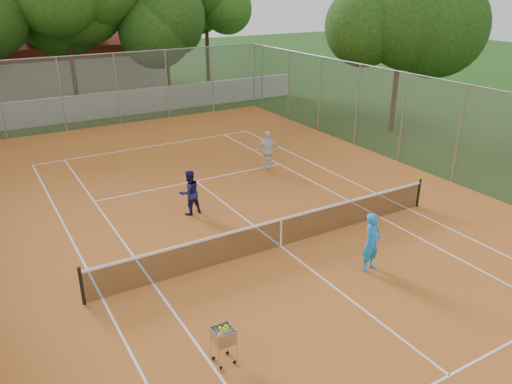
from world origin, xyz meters
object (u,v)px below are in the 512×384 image
player_far_right (268,151)px  ball_hopper (223,344)px  player_near (372,242)px  player_far_left (190,192)px  tennis_net (281,232)px  clubhouse (43,62)px

player_far_right → ball_hopper: (-7.10, -9.66, -0.41)m
player_near → ball_hopper: 5.44m
player_far_left → tennis_net: bearing=103.6°
ball_hopper → player_far_right: bearing=54.8°
tennis_net → player_far_right: size_ratio=6.77×
player_far_left → player_near: bearing=107.4°
ball_hopper → player_far_left: bearing=72.8°
clubhouse → player_far_right: (5.25, -23.01, -1.30)m
player_far_left → player_far_right: bearing=-161.1°
player_near → ball_hopper: size_ratio=1.84×
clubhouse → ball_hopper: 32.77m
player_far_right → player_near: bearing=101.4°
player_far_left → ball_hopper: 7.68m
clubhouse → player_near: clubhouse is taller
tennis_net → player_far_left: 3.90m
tennis_net → ball_hopper: tennis_net is taller
player_far_left → clubhouse: bearing=-96.7°
clubhouse → player_near: (3.43, -31.41, -1.31)m
tennis_net → player_far_left: (-1.43, 3.62, 0.31)m
clubhouse → player_near: 31.62m
clubhouse → ball_hopper: clubhouse is taller
tennis_net → player_far_left: player_far_left is taller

